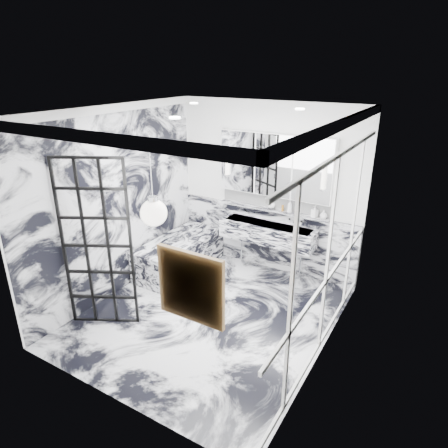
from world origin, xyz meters
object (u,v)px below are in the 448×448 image
Objects in this scene: crittall_door at (97,246)px; bathtub at (180,255)px; trough_sink at (268,233)px; mirror_cabinet at (275,165)px.

crittall_door is 1.94m from bathtub.
mirror_cabinet is at bearing 90.00° from trough_sink.
crittall_door is at bearing -116.88° from mirror_cabinet.
trough_sink is at bearing -90.00° from mirror_cabinet.
mirror_cabinet is (-0.00, 0.17, 1.09)m from trough_sink.
bathtub is (-0.02, 1.74, -0.87)m from crittall_door.
bathtub is (-1.33, -0.66, -0.45)m from trough_sink.
bathtub is at bearing -153.52° from trough_sink.
crittall_door reaches higher than trough_sink.
mirror_cabinet is (1.30, 2.57, 0.68)m from crittall_door.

